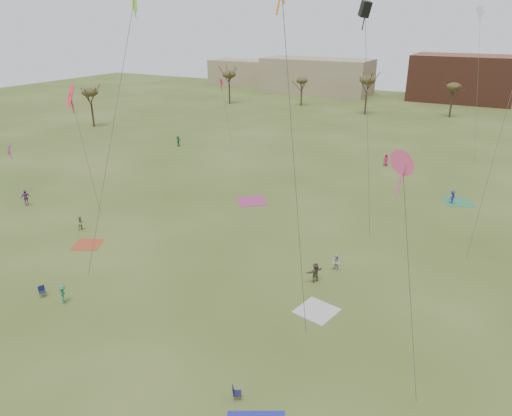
% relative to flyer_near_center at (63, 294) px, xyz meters
% --- Properties ---
extents(ground, '(260.00, 260.00, 0.00)m').
position_rel_flyer_near_center_xyz_m(ground, '(10.35, 0.97, -0.77)').
color(ground, '#394D18').
rests_on(ground, ground).
extents(flyer_near_center, '(1.09, 1.12, 1.54)m').
position_rel_flyer_near_center_xyz_m(flyer_near_center, '(0.00, 0.00, 0.00)').
color(flyer_near_center, '#287A4C').
rests_on(flyer_near_center, ground).
extents(spectator_fore_b, '(0.85, 0.94, 1.59)m').
position_rel_flyer_near_center_xyz_m(spectator_fore_b, '(-9.62, 10.62, 0.03)').
color(spectator_fore_b, '#999161').
rests_on(spectator_fore_b, ground).
extents(spectator_fore_c, '(1.31, 1.68, 1.78)m').
position_rel_flyer_near_center_xyz_m(spectator_fore_c, '(16.36, 12.53, 0.12)').
color(spectator_fore_c, brown).
rests_on(spectator_fore_c, ground).
extents(spectator_mid_d, '(0.82, 1.22, 1.93)m').
position_rel_flyer_near_center_xyz_m(spectator_mid_d, '(-20.98, 12.56, 0.20)').
color(spectator_mid_d, '#943F97').
rests_on(spectator_mid_d, ground).
extents(spectator_mid_e, '(0.91, 0.81, 1.56)m').
position_rel_flyer_near_center_xyz_m(spectator_mid_e, '(17.29, 15.20, 0.01)').
color(spectator_mid_e, '#BABABA').
rests_on(spectator_mid_e, ground).
extents(flyer_far_a, '(1.18, 1.72, 1.78)m').
position_rel_flyer_near_center_xyz_m(flyer_far_a, '(-22.30, 44.40, 0.12)').
color(flyer_far_a, '#287851').
rests_on(flyer_far_a, ground).
extents(flyer_far_b, '(1.05, 0.92, 1.81)m').
position_rel_flyer_near_center_xyz_m(flyer_far_b, '(13.05, 49.82, 0.14)').
color(flyer_far_b, '#C4214E').
rests_on(flyer_far_b, ground).
extents(flyer_far_c, '(0.96, 1.20, 1.63)m').
position_rel_flyer_near_center_xyz_m(flyer_far_c, '(24.16, 37.78, 0.04)').
color(flyer_far_c, '#212997').
rests_on(flyer_far_c, ground).
extents(blanket_red, '(3.50, 3.50, 0.03)m').
position_rel_flyer_near_center_xyz_m(blanket_red, '(-6.33, 8.33, -0.77)').
color(blanket_red, '#B44224').
rests_on(blanket_red, ground).
extents(blanket_cream, '(3.33, 3.33, 0.03)m').
position_rel_flyer_near_center_xyz_m(blanket_cream, '(18.13, 8.47, -0.77)').
color(blanket_cream, beige).
rests_on(blanket_cream, ground).
extents(blanket_plum, '(4.79, 4.79, 0.03)m').
position_rel_flyer_near_center_xyz_m(blanket_plum, '(2.34, 26.76, -0.77)').
color(blanket_plum, '#AA346B').
rests_on(blanket_plum, ground).
extents(blanket_olive, '(4.31, 4.31, 0.03)m').
position_rel_flyer_near_center_xyz_m(blanket_olive, '(24.83, 38.56, -0.77)').
color(blanket_olive, '#2E8050').
rests_on(blanket_olive, ground).
extents(camp_chair_left, '(0.72, 0.70, 0.87)m').
position_rel_flyer_near_center_xyz_m(camp_chair_left, '(-2.26, -0.21, -0.51)').
color(camp_chair_left, '#151A3C').
rests_on(camp_chair_left, ground).
extents(camp_chair_center, '(0.73, 0.72, 0.87)m').
position_rel_flyer_near_center_xyz_m(camp_chair_center, '(17.32, -2.29, -0.51)').
color(camp_chair_center, '#16153B').
rests_on(camp_chair_center, ground).
extents(kites_aloft, '(69.80, 59.52, 24.48)m').
position_rel_flyer_near_center_xyz_m(kites_aloft, '(16.11, 28.53, 18.03)').
color(kites_aloft, '#D726AA').
rests_on(kites_aloft, ground).
extents(tree_line, '(117.44, 49.32, 8.91)m').
position_rel_flyer_near_center_xyz_m(tree_line, '(7.51, 80.10, 6.32)').
color(tree_line, '#3A2B1E').
rests_on(tree_line, ground).
extents(building_tan, '(32.00, 14.00, 10.00)m').
position_rel_flyer_near_center_xyz_m(building_tan, '(-24.65, 115.97, 4.23)').
color(building_tan, '#937F60').
rests_on(building_tan, ground).
extents(building_brick, '(26.00, 16.00, 12.00)m').
position_rel_flyer_near_center_xyz_m(building_brick, '(15.35, 120.97, 5.23)').
color(building_brick, brown).
rests_on(building_brick, ground).
extents(building_tan_west, '(20.00, 12.00, 8.00)m').
position_rel_flyer_near_center_xyz_m(building_tan_west, '(-54.65, 122.97, 3.23)').
color(building_tan_west, '#937F60').
rests_on(building_tan_west, ground).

